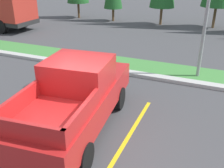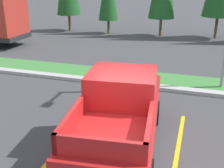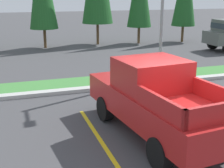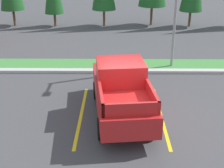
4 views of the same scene
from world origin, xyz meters
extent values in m
plane|color=#424244|center=(0.00, 0.00, 0.00)|extent=(120.00, 120.00, 0.00)
cube|color=yellow|center=(-2.05, 0.42, 0.00)|extent=(0.12, 4.80, 0.01)
cube|color=yellow|center=(1.05, 0.42, 0.00)|extent=(0.12, 4.80, 0.01)
cube|color=#B2B2AD|center=(0.00, 5.00, 0.07)|extent=(56.00, 0.40, 0.15)
cube|color=#42843D|center=(0.00, 6.10, 0.03)|extent=(56.00, 1.80, 0.06)
cylinder|color=black|center=(-1.51, 1.87, 0.38)|extent=(0.36, 0.79, 0.76)
cylinder|color=black|center=(0.18, 2.05, 0.38)|extent=(0.36, 0.79, 0.76)
cylinder|color=black|center=(-1.18, -1.21, 0.38)|extent=(0.36, 0.79, 0.76)
cube|color=red|center=(-0.50, 0.42, 0.88)|extent=(2.45, 5.37, 0.76)
cube|color=red|center=(-0.53, 0.72, 1.68)|extent=(1.92, 1.78, 0.84)
cube|color=#2D3842|center=(-0.62, 1.53, 1.73)|extent=(1.62, 0.23, 0.63)
cube|color=red|center=(-1.19, -1.11, 1.48)|extent=(0.30, 1.90, 0.44)
cube|color=red|center=(0.50, -0.93, 1.48)|extent=(0.30, 1.90, 0.44)
cube|color=red|center=(-0.25, -1.92, 1.48)|extent=(1.80, 0.29, 0.44)
cube|color=silver|center=(-0.77, 2.96, 0.64)|extent=(1.81, 0.35, 0.28)
cylinder|color=black|center=(-11.28, 10.79, 0.50)|extent=(1.01, 0.33, 1.00)
cylinder|color=brown|center=(-9.27, 15.95, 0.67)|extent=(0.20, 0.20, 1.35)
cylinder|color=brown|center=(-5.79, 15.82, 0.54)|extent=(0.20, 0.20, 1.08)
cylinder|color=brown|center=(-1.66, 15.98, 0.69)|extent=(0.20, 0.20, 1.37)
cylinder|color=brown|center=(2.36, 16.39, 0.80)|extent=(0.20, 0.20, 1.60)
camera|label=1|loc=(2.99, -5.14, 4.49)|focal=41.46mm
camera|label=2|loc=(1.30, -6.09, 4.47)|focal=45.87mm
camera|label=3|loc=(-4.18, -6.91, 3.84)|focal=50.70mm
camera|label=4|loc=(-0.75, -10.14, 5.87)|focal=49.55mm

